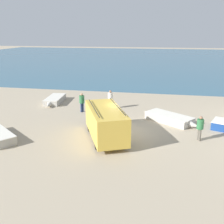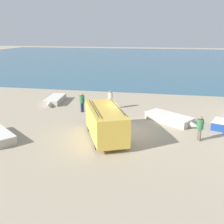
{
  "view_description": "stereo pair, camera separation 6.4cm",
  "coord_description": "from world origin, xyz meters",
  "px_view_note": "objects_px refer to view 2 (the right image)",
  "views": [
    {
      "loc": [
        2.14,
        -17.48,
        6.85
      ],
      "look_at": [
        -1.43,
        1.04,
        1.0
      ],
      "focal_mm": 42.0,
      "sensor_mm": 36.0,
      "label": 1
    },
    {
      "loc": [
        2.2,
        -17.46,
        6.85
      ],
      "look_at": [
        -1.43,
        1.04,
        1.0
      ],
      "focal_mm": 42.0,
      "sensor_mm": 36.0,
      "label": 2
    }
  ],
  "objects_px": {
    "fisherman_0": "(82,101)",
    "fishing_rowboat_1": "(171,119)",
    "parked_van": "(105,122)",
    "fishing_rowboat_3": "(55,100)",
    "fisherman_1": "(200,126)",
    "fisherman_2": "(111,98)"
  },
  "relations": [
    {
      "from": "fisherman_1",
      "to": "fisherman_2",
      "type": "bearing_deg",
      "value": 115.02
    },
    {
      "from": "parked_van",
      "to": "fisherman_1",
      "type": "bearing_deg",
      "value": -106.33
    },
    {
      "from": "fishing_rowboat_1",
      "to": "fishing_rowboat_3",
      "type": "height_order",
      "value": "fishing_rowboat_1"
    },
    {
      "from": "fishing_rowboat_1",
      "to": "fisherman_0",
      "type": "bearing_deg",
      "value": -153.66
    },
    {
      "from": "fishing_rowboat_1",
      "to": "fishing_rowboat_3",
      "type": "xyz_separation_m",
      "value": [
        -11.22,
        3.78,
        -0.01
      ]
    },
    {
      "from": "fisherman_0",
      "to": "fisherman_1",
      "type": "bearing_deg",
      "value": -163.64
    },
    {
      "from": "fisherman_0",
      "to": "fishing_rowboat_1",
      "type": "bearing_deg",
      "value": -147.11
    },
    {
      "from": "fishing_rowboat_1",
      "to": "fisherman_0",
      "type": "distance_m",
      "value": 7.74
    },
    {
      "from": "parked_van",
      "to": "fisherman_0",
      "type": "distance_m",
      "value": 6.34
    },
    {
      "from": "parked_van",
      "to": "fisherman_0",
      "type": "xyz_separation_m",
      "value": [
        -3.3,
        5.41,
        -0.13
      ]
    },
    {
      "from": "parked_van",
      "to": "fisherman_1",
      "type": "distance_m",
      "value": 6.12
    },
    {
      "from": "parked_van",
      "to": "fisherman_2",
      "type": "distance_m",
      "value": 6.93
    },
    {
      "from": "fishing_rowboat_3",
      "to": "fisherman_0",
      "type": "xyz_separation_m",
      "value": [
        3.62,
        -2.48,
        0.74
      ]
    },
    {
      "from": "fishing_rowboat_3",
      "to": "fisherman_2",
      "type": "distance_m",
      "value": 6.02
    },
    {
      "from": "parked_van",
      "to": "fisherman_1",
      "type": "height_order",
      "value": "parked_van"
    },
    {
      "from": "fishing_rowboat_1",
      "to": "fisherman_2",
      "type": "bearing_deg",
      "value": -171.13
    },
    {
      "from": "fishing_rowboat_1",
      "to": "fisherman_0",
      "type": "height_order",
      "value": "fisherman_0"
    },
    {
      "from": "fisherman_2",
      "to": "fisherman_1",
      "type": "bearing_deg",
      "value": -31.51
    },
    {
      "from": "parked_van",
      "to": "fisherman_2",
      "type": "bearing_deg",
      "value": -15.29
    },
    {
      "from": "parked_van",
      "to": "fishing_rowboat_3",
      "type": "height_order",
      "value": "parked_van"
    },
    {
      "from": "fisherman_1",
      "to": "fishing_rowboat_3",
      "type": "bearing_deg",
      "value": 126.83
    },
    {
      "from": "fisherman_1",
      "to": "fisherman_2",
      "type": "relative_size",
      "value": 0.96
    }
  ]
}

